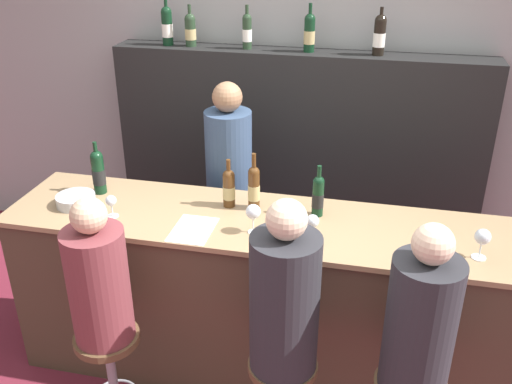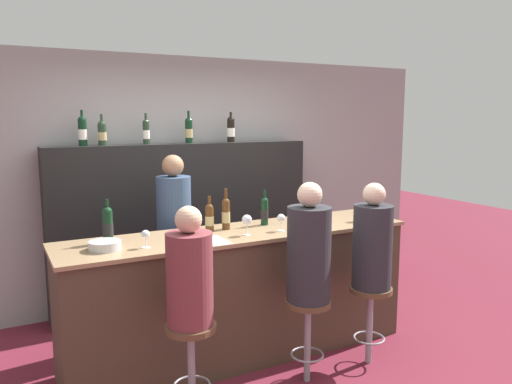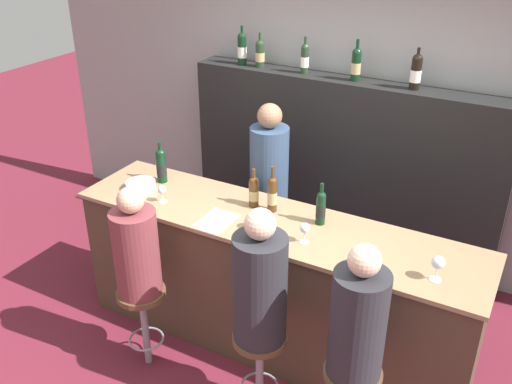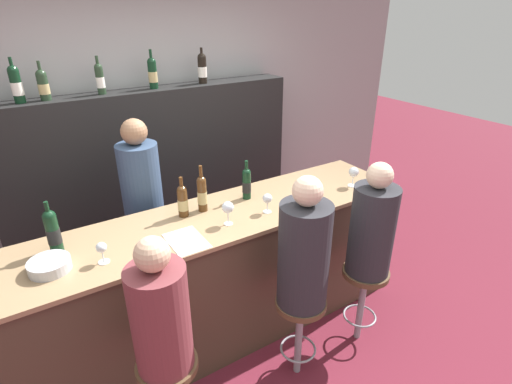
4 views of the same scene
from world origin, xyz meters
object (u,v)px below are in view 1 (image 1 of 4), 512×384
wine_bottle_backbar_0 (167,26)px  wine_glass_2 (313,222)px  wine_bottle_counter_1 (229,188)px  wine_bottle_counter_2 (254,187)px  wine_glass_3 (483,238)px  wine_bottle_counter_3 (318,195)px  wine_bottle_counter_0 (98,172)px  bar_stool_left (109,357)px  wine_bottle_backbar_4 (379,35)px  bartender (230,208)px  wine_bottle_backbar_3 (309,32)px  wine_bottle_backbar_2 (247,31)px  guest_seated_middle (285,298)px  metal_bowl (76,200)px  guest_seated_left (98,280)px  wine_glass_1 (253,212)px  wine_glass_0 (111,202)px  guest_seated_right (421,320)px

wine_bottle_backbar_0 → wine_glass_2: bearing=-48.2°
wine_bottle_counter_1 → wine_bottle_counter_2: size_ratio=0.85×
wine_glass_3 → wine_bottle_counter_3: bearing=162.2°
wine_bottle_counter_0 → wine_bottle_counter_1: (0.81, 0.00, -0.02)m
wine_glass_2 → bar_stool_left: bearing=-153.5°
wine_bottle_backbar_4 → bartender: wine_bottle_backbar_4 is taller
wine_bottle_backbar_3 → wine_bottle_counter_1: bearing=-103.3°
wine_bottle_backbar_2 → wine_bottle_counter_2: bearing=-74.9°
wine_bottle_counter_2 → wine_bottle_backbar_2: 1.37m
guest_seated_middle → wine_bottle_counter_2: bearing=112.6°
wine_bottle_backbar_4 → bar_stool_left: bearing=-122.2°
wine_bottle_backbar_0 → wine_bottle_backbar_2: (0.60, -0.00, -0.01)m
wine_bottle_counter_1 → metal_bowl: 0.89m
wine_bottle_counter_3 → guest_seated_left: (-0.97, -0.75, -0.20)m
wine_bottle_counter_2 → wine_bottle_backbar_3: bearing=83.7°
wine_glass_1 → wine_glass_3: 1.14m
wine_glass_2 → metal_bowl: wine_glass_2 is taller
wine_bottle_backbar_0 → bar_stool_left: 2.37m
wine_bottle_counter_3 → wine_bottle_backbar_3: size_ratio=0.92×
wine_bottle_backbar_2 → bar_stool_left: bearing=-98.7°
wine_bottle_counter_2 → wine_glass_0: 0.80m
bartender → wine_glass_0: bearing=-121.9°
wine_bottle_counter_3 → bartender: size_ratio=0.18×
guest_seated_middle → metal_bowl: bearing=156.8°
wine_bottle_counter_0 → wine_glass_3: (2.15, -0.27, -0.02)m
guest_seated_right → bartender: size_ratio=0.51×
wine_glass_3 → metal_bowl: 2.22m
metal_bowl → bar_stool_left: 0.92m
wine_bottle_backbar_0 → guest_seated_right: (1.82, -1.92, -0.85)m
wine_bottle_backbar_2 → wine_glass_1: wine_bottle_backbar_2 is taller
wine_bottle_backbar_0 → wine_bottle_backbar_3: bearing=-0.0°
wine_bottle_backbar_4 → wine_glass_1: wine_bottle_backbar_4 is taller
wine_bottle_backbar_2 → bar_stool_left: size_ratio=0.48×
metal_bowl → guest_seated_left: (0.41, -0.57, -0.11)m
wine_bottle_backbar_0 → bar_stool_left: bearing=-81.0°
metal_bowl → bar_stool_left: bearing=-54.2°
wine_glass_2 → bar_stool_left: wine_glass_2 is taller
wine_bottle_counter_1 → wine_glass_3: (1.34, -0.27, -0.00)m
wine_bottle_backbar_4 → wine_bottle_backbar_2: bearing=180.0°
guest_seated_middle → guest_seated_right: bearing=0.0°
metal_bowl → guest_seated_left: 0.71m
wine_bottle_backbar_0 → wine_glass_2: wine_bottle_backbar_0 is taller
wine_bottle_backbar_2 → bartender: size_ratio=0.18×
wine_bottle_backbar_2 → guest_seated_right: size_ratio=0.36×
wine_glass_1 → bar_stool_left: bearing=-143.8°
bar_stool_left → guest_seated_middle: guest_seated_middle is taller
wine_glass_2 → guest_seated_right: bearing=-41.9°
wine_bottle_counter_3 → wine_bottle_backbar_3: 1.36m
wine_bottle_backbar_4 → guest_seated_right: wine_bottle_backbar_4 is taller
guest_seated_middle → bartender: (-0.59, 1.24, -0.25)m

